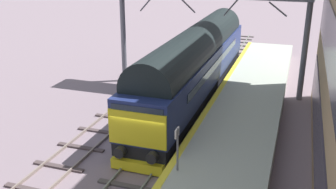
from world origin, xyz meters
TOP-DOWN VIEW (x-y plane):
  - ground_plane at (0.00, 0.00)m, footprint 140.00×140.00m
  - track_main at (0.00, 0.00)m, footprint 2.50×60.00m
  - track_adjacent_west at (-3.51, 0.00)m, footprint 2.50×60.00m
  - station_platform at (3.60, 0.00)m, footprint 4.00×44.00m
  - diesel_locomotive at (0.00, 8.65)m, footprint 2.74×19.86m
  - platform_number_sign at (2.10, -2.04)m, footprint 0.10×0.44m

SIDE VIEW (x-z plane):
  - ground_plane at x=0.00m, z-range 0.00..0.00m
  - track_main at x=0.00m, z-range -0.02..0.13m
  - track_adjacent_west at x=-3.51m, z-range -0.02..0.13m
  - station_platform at x=3.60m, z-range 0.00..1.01m
  - platform_number_sign at x=2.10m, z-range 1.31..3.11m
  - diesel_locomotive at x=0.00m, z-range 0.15..4.83m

